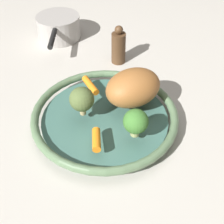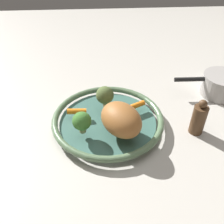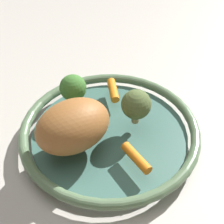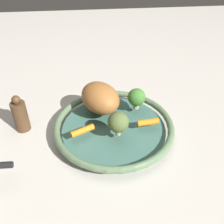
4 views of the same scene
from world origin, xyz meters
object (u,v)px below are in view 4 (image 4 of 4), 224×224
object	(u,v)px
broccoli_floret_large	(118,122)
pepper_mill	(20,115)
roast_chicken_piece	(100,98)
baby_carrot_near_rim	(148,122)
serving_bowl	(114,127)
baby_carrot_center	(82,131)
broccoli_floret_small	(137,98)

from	to	relation	value
broccoli_floret_large	pepper_mill	size ratio (longest dim) A/B	0.61
roast_chicken_piece	baby_carrot_near_rim	world-z (taller)	roast_chicken_piece
baby_carrot_near_rim	broccoli_floret_large	bearing A→B (deg)	19.45
baby_carrot_near_rim	serving_bowl	bearing A→B (deg)	-11.08
baby_carrot_center	serving_bowl	bearing A→B (deg)	-158.73
baby_carrot_near_rim	broccoli_floret_large	world-z (taller)	broccoli_floret_large
serving_bowl	roast_chicken_piece	bearing A→B (deg)	-63.51
baby_carrot_near_rim	broccoli_floret_small	xyz separation A→B (m)	(0.02, -0.08, 0.03)
serving_bowl	baby_carrot_near_rim	xyz separation A→B (m)	(-0.10, 0.02, 0.03)
roast_chicken_piece	broccoli_floret_large	distance (m)	0.13
serving_bowl	roast_chicken_piece	distance (m)	0.10
serving_bowl	roast_chicken_piece	size ratio (longest dim) A/B	2.54
roast_chicken_piece	pepper_mill	world-z (taller)	roast_chicken_piece
broccoli_floret_large	roast_chicken_piece	bearing A→B (deg)	-71.41
baby_carrot_center	pepper_mill	size ratio (longest dim) A/B	0.56
serving_bowl	pepper_mill	bearing A→B (deg)	-9.66
serving_bowl	pepper_mill	xyz separation A→B (m)	(0.28, -0.05, 0.03)
baby_carrot_near_rim	baby_carrot_center	bearing A→B (deg)	5.01
pepper_mill	broccoli_floret_large	bearing A→B (deg)	160.70
broccoli_floret_small	broccoli_floret_large	distance (m)	0.14
baby_carrot_center	broccoli_floret_large	size ratio (longest dim) A/B	0.93
serving_bowl	broccoli_floret_small	distance (m)	0.12
baby_carrot_center	broccoli_floret_small	distance (m)	0.20
broccoli_floret_large	baby_carrot_near_rim	bearing A→B (deg)	-160.55
roast_chicken_piece	broccoli_floret_large	world-z (taller)	roast_chicken_piece
baby_carrot_near_rim	baby_carrot_center	xyz separation A→B (m)	(0.19, 0.02, -0.00)
pepper_mill	broccoli_floret_small	bearing A→B (deg)	-176.96
serving_bowl	baby_carrot_near_rim	distance (m)	0.10
serving_bowl	broccoli_floret_large	world-z (taller)	broccoli_floret_large
serving_bowl	pepper_mill	world-z (taller)	pepper_mill
broccoli_floret_small	baby_carrot_center	bearing A→B (deg)	30.89
serving_bowl	baby_carrot_center	xyz separation A→B (m)	(0.09, 0.04, 0.03)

